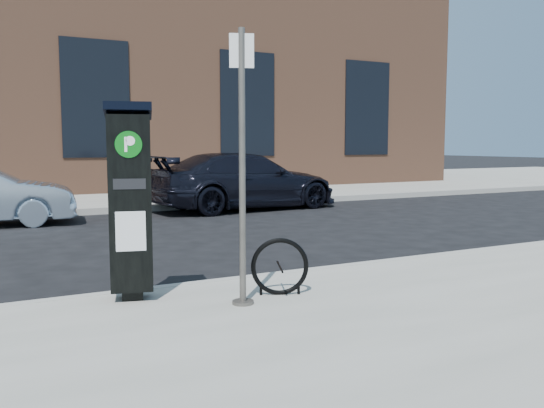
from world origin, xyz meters
TOP-DOWN VIEW (x-y plane):
  - ground at (0.00, 0.00)m, footprint 120.00×120.00m
  - sidewalk_far at (0.00, 14.00)m, footprint 60.00×12.00m
  - curb_near at (0.00, -0.02)m, footprint 60.00×0.12m
  - curb_far at (0.00, 8.02)m, footprint 60.00×0.12m
  - building at (-0.00, 17.00)m, footprint 28.00×10.05m
  - parking_kiosk at (-2.06, -0.35)m, footprint 0.52×0.48m
  - sign_pole at (-1.18, -1.02)m, footprint 0.22×0.20m
  - bike_rack at (-0.71, -0.88)m, footprint 0.55×0.27m
  - car_dark at (2.75, 7.40)m, footprint 5.11×2.45m

SIDE VIEW (x-z plane):
  - ground at x=0.00m, z-range 0.00..0.00m
  - sidewalk_far at x=0.00m, z-range 0.00..0.15m
  - curb_near at x=0.00m, z-range -0.01..0.15m
  - curb_far at x=0.00m, z-range -0.01..0.15m
  - bike_rack at x=-0.71m, z-range 0.14..0.72m
  - car_dark at x=2.75m, z-range 0.00..1.44m
  - parking_kiosk at x=-2.06m, z-range 0.17..2.07m
  - sign_pole at x=-1.18m, z-range 0.14..2.69m
  - building at x=0.00m, z-range 0.02..8.27m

